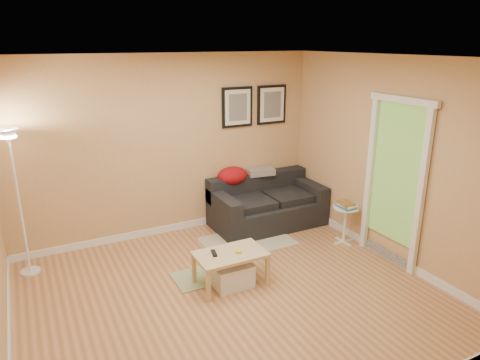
{
  "coord_description": "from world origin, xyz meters",
  "views": [
    {
      "loc": [
        -1.88,
        -3.89,
        2.76
      ],
      "look_at": [
        0.55,
        0.85,
        1.05
      ],
      "focal_mm": 32.74,
      "sensor_mm": 36.0,
      "label": 1
    }
  ],
  "objects_px": {
    "sofa": "(268,202)",
    "floor_lamp": "(20,208)",
    "storage_bin": "(233,275)",
    "side_table": "(345,225)",
    "coffee_table": "(230,268)",
    "book_stack": "(346,205)"
  },
  "relations": [
    {
      "from": "sofa",
      "to": "floor_lamp",
      "type": "distance_m",
      "value": 3.42
    },
    {
      "from": "sofa",
      "to": "storage_bin",
      "type": "bearing_deg",
      "value": -133.21
    },
    {
      "from": "storage_bin",
      "to": "side_table",
      "type": "xyz_separation_m",
      "value": [
        1.92,
        0.31,
        0.13
      ]
    },
    {
      "from": "coffee_table",
      "to": "storage_bin",
      "type": "xyz_separation_m",
      "value": [
        0.0,
        -0.05,
        -0.06
      ]
    },
    {
      "from": "sofa",
      "to": "floor_lamp",
      "type": "height_order",
      "value": "floor_lamp"
    },
    {
      "from": "side_table",
      "to": "floor_lamp",
      "type": "distance_m",
      "value": 4.21
    },
    {
      "from": "book_stack",
      "to": "floor_lamp",
      "type": "xyz_separation_m",
      "value": [
        -4.0,
        1.13,
        0.27
      ]
    },
    {
      "from": "book_stack",
      "to": "floor_lamp",
      "type": "bearing_deg",
      "value": 172.94
    },
    {
      "from": "book_stack",
      "to": "floor_lamp",
      "type": "height_order",
      "value": "floor_lamp"
    },
    {
      "from": "sofa",
      "to": "book_stack",
      "type": "height_order",
      "value": "sofa"
    },
    {
      "from": "coffee_table",
      "to": "side_table",
      "type": "distance_m",
      "value": 1.94
    },
    {
      "from": "coffee_table",
      "to": "floor_lamp",
      "type": "relative_size",
      "value": 0.45
    },
    {
      "from": "coffee_table",
      "to": "side_table",
      "type": "xyz_separation_m",
      "value": [
        1.92,
        0.26,
        0.07
      ]
    },
    {
      "from": "coffee_table",
      "to": "sofa",
      "type": "bearing_deg",
      "value": 51.7
    },
    {
      "from": "storage_bin",
      "to": "side_table",
      "type": "relative_size",
      "value": 0.84
    },
    {
      "from": "coffee_table",
      "to": "storage_bin",
      "type": "distance_m",
      "value": 0.08
    },
    {
      "from": "coffee_table",
      "to": "storage_bin",
      "type": "height_order",
      "value": "coffee_table"
    },
    {
      "from": "coffee_table",
      "to": "book_stack",
      "type": "relative_size",
      "value": 3.22
    },
    {
      "from": "sofa",
      "to": "book_stack",
      "type": "distance_m",
      "value": 1.25
    },
    {
      "from": "side_table",
      "to": "book_stack",
      "type": "distance_m",
      "value": 0.31
    },
    {
      "from": "sofa",
      "to": "side_table",
      "type": "height_order",
      "value": "sofa"
    },
    {
      "from": "storage_bin",
      "to": "floor_lamp",
      "type": "bearing_deg",
      "value": 145.9
    }
  ]
}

